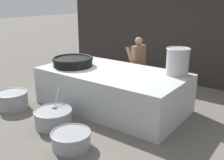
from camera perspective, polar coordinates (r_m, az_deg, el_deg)
name	(u,v)px	position (r m, az deg, el deg)	size (l,w,h in m)	color
ground_plane	(112,107)	(6.91, 0.00, -5.79)	(60.00, 60.00, 0.00)	#666059
back_wall	(168,29)	(9.13, 12.09, 10.76)	(8.07, 0.24, 3.44)	#2D2826
hearth_platform	(112,89)	(6.74, 0.00, -1.98)	(3.69, 1.97, 0.98)	#B2B7B7
giant_wok_near	(73,61)	(7.09, -8.51, 4.06)	(1.08, 1.08, 0.24)	black
stock_pot	(178,61)	(6.37, 14.11, 4.03)	(0.57, 0.57, 0.64)	#9E9EA3
cook	(138,63)	(7.72, 5.67, 3.70)	(0.43, 0.64, 1.67)	brown
prep_bowl_vegetables	(53,117)	(5.99, -12.66, -7.86)	(0.85, 1.00, 0.73)	gray
prep_bowl_meat	(13,99)	(7.20, -20.82, -3.98)	(0.79, 0.79, 0.44)	gray
prep_bowl_extra	(71,139)	(5.14, -8.88, -12.56)	(0.77, 0.77, 0.32)	gray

